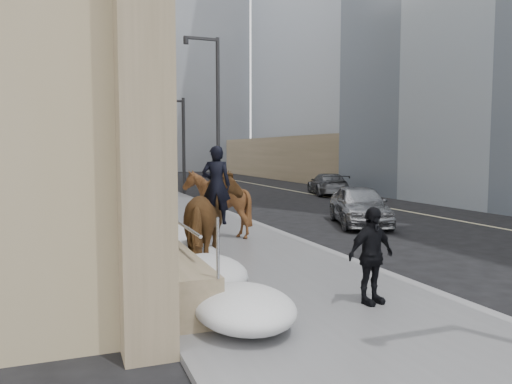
{
  "coord_description": "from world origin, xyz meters",
  "views": [
    {
      "loc": [
        -3.8,
        -8.87,
        2.77
      ],
      "look_at": [
        0.67,
        3.0,
        1.7
      ],
      "focal_mm": 35.0,
      "sensor_mm": 36.0,
      "label": 1
    }
  ],
  "objects_px": {
    "mounted_horse_right": "(216,200)",
    "pedestrian": "(371,255)",
    "car_silver": "(359,205)",
    "mounted_horse_left": "(214,220)",
    "car_grey": "(328,184)"
  },
  "relations": [
    {
      "from": "mounted_horse_right",
      "to": "pedestrian",
      "type": "relative_size",
      "value": 1.59
    },
    {
      "from": "mounted_horse_right",
      "to": "car_silver",
      "type": "xyz_separation_m",
      "value": [
        5.79,
        1.08,
        -0.49
      ]
    },
    {
      "from": "mounted_horse_left",
      "to": "car_grey",
      "type": "height_order",
      "value": "mounted_horse_left"
    },
    {
      "from": "car_grey",
      "to": "pedestrian",
      "type": "bearing_deg",
      "value": 79.41
    },
    {
      "from": "mounted_horse_left",
      "to": "car_grey",
      "type": "bearing_deg",
      "value": -104.06
    },
    {
      "from": "mounted_horse_right",
      "to": "car_grey",
      "type": "relative_size",
      "value": 0.58
    },
    {
      "from": "pedestrian",
      "to": "car_grey",
      "type": "xyz_separation_m",
      "value": [
        10.15,
        20.0,
        -0.29
      ]
    },
    {
      "from": "mounted_horse_right",
      "to": "pedestrian",
      "type": "distance_m",
      "value": 7.5
    },
    {
      "from": "pedestrian",
      "to": "car_silver",
      "type": "bearing_deg",
      "value": 47.45
    },
    {
      "from": "mounted_horse_right",
      "to": "pedestrian",
      "type": "bearing_deg",
      "value": 89.95
    },
    {
      "from": "mounted_horse_left",
      "to": "mounted_horse_right",
      "type": "distance_m",
      "value": 4.48
    },
    {
      "from": "mounted_horse_right",
      "to": "mounted_horse_left",
      "type": "bearing_deg",
      "value": 68.61
    },
    {
      "from": "mounted_horse_left",
      "to": "car_silver",
      "type": "distance_m",
      "value": 8.9
    },
    {
      "from": "mounted_horse_left",
      "to": "car_grey",
      "type": "relative_size",
      "value": 0.61
    },
    {
      "from": "mounted_horse_right",
      "to": "car_grey",
      "type": "distance_m",
      "value": 16.53
    }
  ]
}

